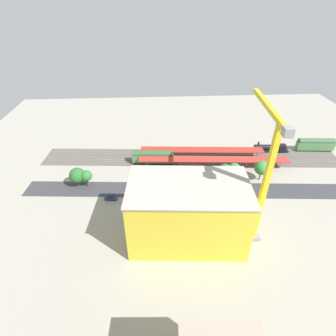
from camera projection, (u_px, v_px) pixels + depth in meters
ground_plane at (199, 187)px, 99.65m from camera, size 204.66×204.66×0.00m
rail_bed at (191, 158)px, 116.95m from camera, size 128.62×23.84×0.01m
street_asphalt at (200, 190)px, 97.93m from camera, size 128.23×18.54×0.01m
track_rails at (191, 157)px, 116.85m from camera, size 127.56×17.44×0.12m
platform_canopy_near at (214, 159)px, 108.42m from camera, size 61.11×9.09×4.14m
platform_canopy_far at (202, 150)px, 114.88m from camera, size 53.00×8.64×4.11m
locomotive at (272, 148)px, 120.44m from camera, size 15.54×3.61×4.88m
passenger_coach at (316, 144)px, 120.65m from camera, size 16.72×4.12×6.01m
freight_coach_far at (153, 157)px, 111.78m from camera, size 17.23×4.34×5.94m
parked_car_0 at (244, 192)px, 95.70m from camera, size 4.20×1.93×1.67m
parked_car_1 at (225, 193)px, 95.44m from camera, size 4.60×2.21×1.59m
parked_car_2 at (209, 194)px, 94.99m from camera, size 4.54×2.41×1.82m
parked_car_3 at (189, 196)px, 94.12m from camera, size 4.55×2.26×1.75m
parked_car_4 at (170, 196)px, 94.09m from camera, size 4.28×2.24×1.64m
parked_car_5 at (150, 197)px, 93.60m from camera, size 4.98×2.41×1.83m
parked_car_6 at (130, 196)px, 93.93m from camera, size 4.16×1.92×1.70m
parked_car_7 at (111, 197)px, 93.22m from camera, size 4.53×2.23×1.85m
construction_building at (188, 213)px, 74.64m from camera, size 33.30×20.66×18.41m
construction_roof_slab at (189, 186)px, 69.43m from camera, size 33.95×21.30×0.40m
tower_crane at (265, 169)px, 68.84m from camera, size 4.54×29.03×37.69m
box_truck_0 at (219, 196)px, 92.53m from camera, size 9.99×2.71×3.26m
box_truck_1 at (194, 197)px, 92.22m from camera, size 9.08×2.58×3.25m
box_truck_2 at (175, 200)px, 91.00m from camera, size 9.58×2.85×3.19m
street_tree_0 at (77, 175)px, 97.70m from camera, size 5.76×5.76×7.54m
street_tree_1 at (234, 170)px, 99.43m from camera, size 5.14×5.14×7.97m
street_tree_2 at (225, 171)px, 99.43m from camera, size 5.63×5.63×7.75m
street_tree_3 at (234, 170)px, 100.47m from camera, size 4.30×4.30×6.96m
street_tree_4 at (262, 168)px, 100.39m from camera, size 5.46×5.46×8.20m
street_tree_5 at (87, 176)px, 97.34m from camera, size 4.04×4.04×6.80m
traffic_light at (224, 188)px, 91.97m from camera, size 0.50×0.36×6.38m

